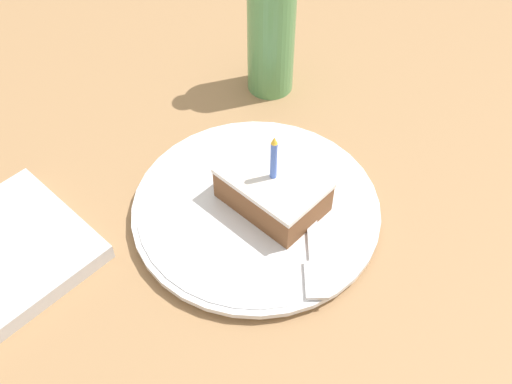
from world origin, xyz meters
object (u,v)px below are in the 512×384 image
plate (256,209)px  bottle (271,33)px  cake_slice (272,190)px  fork (313,245)px

plate → bottle: size_ratio=1.31×
plate → cake_slice: 0.04m
cake_slice → fork: (-0.01, -0.07, -0.02)m
cake_slice → plate: bearing=141.4°
plate → fork: (0.00, -0.09, 0.01)m
cake_slice → bottle: bearing=42.8°
plate → cake_slice: cake_slice is taller
cake_slice → fork: size_ratio=0.89×
fork → bottle: bearing=51.5°
fork → bottle: (0.19, 0.23, 0.07)m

